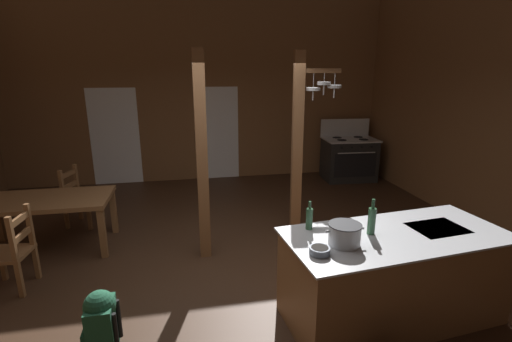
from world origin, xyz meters
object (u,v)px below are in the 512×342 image
at_px(dining_table, 45,205).
at_px(bottle_short_on_counter, 372,220).
at_px(ladderback_chair_by_post, 80,198).
at_px(stove_range, 349,158).
at_px(ladderback_chair_near_window, 12,252).
at_px(stockpot_on_counter, 345,234).
at_px(backpack, 101,320).
at_px(bottle_tall_on_counter, 309,218).
at_px(mixing_bowl_on_counter, 320,251).
at_px(kitchen_island, 392,276).

relative_size(dining_table, bottle_short_on_counter, 4.89).
xyz_separation_m(ladderback_chair_by_post, bottle_short_on_counter, (3.39, -3.00, 0.60)).
xyz_separation_m(stove_range, ladderback_chair_near_window, (-5.56, -3.30, -0.03)).
bearing_deg(dining_table, stove_range, 22.93).
xyz_separation_m(ladderback_chair_near_window, stockpot_on_counter, (3.32, -1.38, 0.56)).
distance_m(ladderback_chair_by_post, backpack, 3.13).
bearing_deg(stockpot_on_counter, bottle_tall_on_counter, 118.65).
distance_m(stove_range, bottle_tall_on_counter, 4.98).
relative_size(ladderback_chair_near_window, backpack, 1.59).
bearing_deg(dining_table, mixing_bowl_on_counter, -39.64).
bearing_deg(bottle_tall_on_counter, ladderback_chair_by_post, 135.71).
bearing_deg(mixing_bowl_on_counter, backpack, 171.38).
relative_size(kitchen_island, backpack, 3.77).
height_order(stove_range, mixing_bowl_on_counter, stove_range).
bearing_deg(stockpot_on_counter, mixing_bowl_on_counter, -155.05).
bearing_deg(bottle_short_on_counter, backpack, 180.00).
distance_m(ladderback_chair_near_window, stockpot_on_counter, 3.64).
xyz_separation_m(ladderback_chair_by_post, backpack, (0.90, -3.00, -0.14)).
distance_m(mixing_bowl_on_counter, bottle_short_on_counter, 0.69).
height_order(stockpot_on_counter, mixing_bowl_on_counter, stockpot_on_counter).
bearing_deg(stove_range, bottle_short_on_counter, -112.79).
bearing_deg(ladderback_chair_by_post, mixing_bowl_on_counter, -49.82).
xyz_separation_m(stove_range, dining_table, (-5.51, -2.33, 0.17)).
bearing_deg(bottle_tall_on_counter, bottle_short_on_counter, -21.81).
height_order(backpack, stockpot_on_counter, stockpot_on_counter).
bearing_deg(dining_table, stockpot_on_counter, -35.65).
distance_m(kitchen_island, mixing_bowl_on_counter, 1.03).
bearing_deg(ladderback_chair_near_window, stove_range, 30.66).
bearing_deg(bottle_tall_on_counter, stockpot_on_counter, -61.35).
relative_size(dining_table, ladderback_chair_by_post, 1.80).
bearing_deg(stockpot_on_counter, kitchen_island, 10.07).
height_order(dining_table, mixing_bowl_on_counter, mixing_bowl_on_counter).
relative_size(kitchen_island, stockpot_on_counter, 6.15).
xyz_separation_m(kitchen_island, mixing_bowl_on_counter, (-0.87, -0.24, 0.49)).
bearing_deg(bottle_short_on_counter, mixing_bowl_on_counter, -155.42).
height_order(kitchen_island, ladderback_chair_by_post, ladderback_chair_by_post).
bearing_deg(ladderback_chair_near_window, mixing_bowl_on_counter, -26.38).
relative_size(stove_range, bottle_tall_on_counter, 4.60).
xyz_separation_m(ladderback_chair_near_window, bottle_short_on_counter, (3.66, -1.22, 0.60)).
height_order(ladderback_chair_near_window, ladderback_chair_by_post, same).
height_order(ladderback_chair_near_window, bottle_short_on_counter, bottle_short_on_counter).
height_order(stove_range, ladderback_chair_by_post, stove_range).
xyz_separation_m(dining_table, backpack, (1.11, -2.19, -0.34)).
bearing_deg(bottle_short_on_counter, ladderback_chair_near_window, 161.52).
height_order(dining_table, bottle_short_on_counter, bottle_short_on_counter).
bearing_deg(mixing_bowl_on_counter, kitchen_island, 15.12).
relative_size(backpack, mixing_bowl_on_counter, 3.34).
distance_m(ladderback_chair_near_window, mixing_bowl_on_counter, 3.43).
height_order(ladderback_chair_by_post, backpack, ladderback_chair_by_post).
height_order(ladderback_chair_by_post, mixing_bowl_on_counter, mixing_bowl_on_counter).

